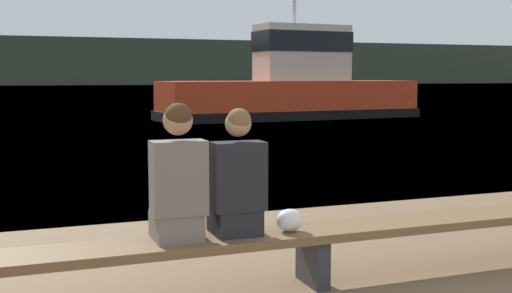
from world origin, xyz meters
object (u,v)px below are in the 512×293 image
person_right (237,181)px  shopping_bag (289,220)px  bench_main (313,237)px  person_left (178,180)px  tugboat_red (293,89)px

person_right → shopping_bag: bearing=-4.2°
bench_main → person_right: person_right is taller
person_right → shopping_bag: (0.44, -0.03, -0.34)m
person_left → bench_main: bearing=-0.3°
bench_main → shopping_bag: size_ratio=39.85×
person_left → person_right: size_ratio=1.05×
person_right → tugboat_red: (9.04, 19.24, 0.28)m
person_left → shopping_bag: bearing=-1.8°
shopping_bag → tugboat_red: (8.60, 19.27, 0.62)m
person_left → tugboat_red: tugboat_red is taller
person_right → bench_main: bearing=-0.7°
bench_main → tugboat_red: bearing=66.5°
shopping_bag → bench_main: bearing=6.0°
bench_main → person_right: size_ratio=8.71×
bench_main → person_right: bearing=179.3°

